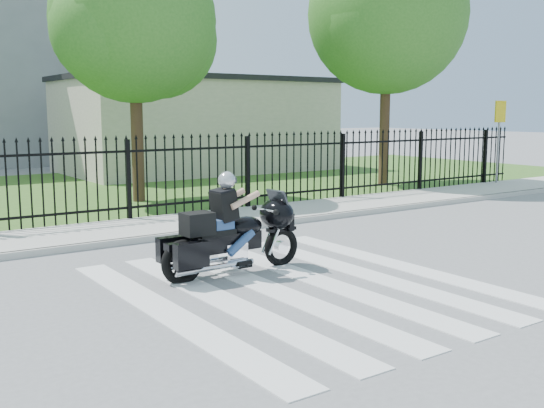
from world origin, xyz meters
TOP-DOWN VIEW (x-y plane):
  - ground at (0.00, 0.00)m, footprint 120.00×120.00m
  - crosswalk at (0.00, 0.00)m, footprint 5.00×5.50m
  - sidewalk at (0.00, 5.00)m, footprint 40.00×2.00m
  - curb at (0.00, 4.00)m, footprint 40.00×0.12m
  - grass_strip at (0.00, 12.00)m, footprint 40.00×12.00m
  - iron_fence at (0.00, 6.00)m, footprint 26.00×0.04m
  - tree_mid at (1.50, 9.00)m, footprint 4.20×4.20m
  - tree_right at (9.50, 8.00)m, footprint 5.00×5.00m
  - building_low at (7.00, 16.00)m, footprint 10.00×6.00m
  - building_low_roof at (7.00, 16.00)m, footprint 10.20×6.20m
  - motorcycle_rider at (-0.43, 1.13)m, footprint 2.36×0.70m
  - traffic_sign at (12.23, 5.69)m, footprint 0.56×0.10m

SIDE VIEW (x-z plane):
  - ground at x=0.00m, z-range 0.00..0.00m
  - crosswalk at x=0.00m, z-range 0.00..0.01m
  - grass_strip at x=0.00m, z-range 0.00..0.02m
  - sidewalk at x=0.00m, z-range 0.00..0.12m
  - curb at x=0.00m, z-range 0.00..0.12m
  - motorcycle_rider at x=-0.43m, z-range -0.14..1.42m
  - iron_fence at x=0.00m, z-range 0.00..1.80m
  - building_low at x=7.00m, z-range 0.00..3.50m
  - traffic_sign at x=12.23m, z-range 0.67..3.26m
  - building_low_roof at x=7.00m, z-range 3.50..3.70m
  - tree_mid at x=1.50m, z-range 1.28..8.06m
  - tree_right at x=9.50m, z-range 1.44..9.34m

